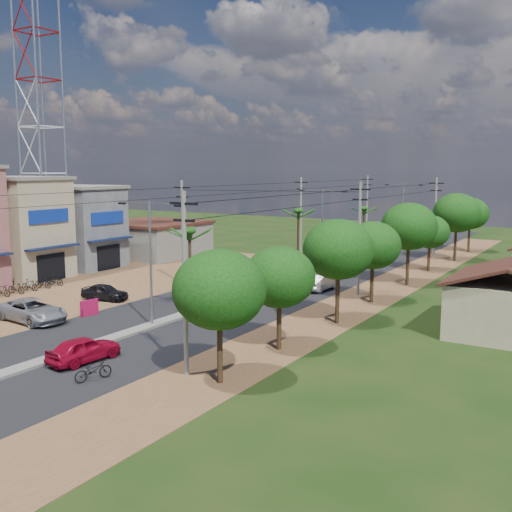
{
  "coord_description": "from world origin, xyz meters",
  "views": [
    {
      "loc": [
        25.15,
        -28.16,
        10.06
      ],
      "look_at": [
        0.07,
        12.54,
        3.0
      ],
      "focal_mm": 42.0,
      "sensor_mm": 36.0,
      "label": 1
    }
  ],
  "objects_px": {
    "roadside_sign": "(89,308)",
    "parked_scooter_row": "(2,291)",
    "car_red_near": "(84,350)",
    "car_silver_mid": "(321,283)",
    "moto_rider_east": "(93,371)",
    "car_parked_dark": "(105,292)",
    "car_white_far": "(259,265)",
    "car_parked_silver": "(32,311)"
  },
  "relations": [
    {
      "from": "roadside_sign",
      "to": "parked_scooter_row",
      "type": "xyz_separation_m",
      "value": [
        -10.57,
        0.77,
        -0.07
      ]
    },
    {
      "from": "car_red_near",
      "to": "parked_scooter_row",
      "type": "bearing_deg",
      "value": -17.55
    },
    {
      "from": "car_silver_mid",
      "to": "moto_rider_east",
      "type": "distance_m",
      "value": 24.99
    },
    {
      "from": "roadside_sign",
      "to": "car_red_near",
      "type": "bearing_deg",
      "value": -32.6
    },
    {
      "from": "car_parked_dark",
      "to": "moto_rider_east",
      "type": "height_order",
      "value": "car_parked_dark"
    },
    {
      "from": "car_silver_mid",
      "to": "parked_scooter_row",
      "type": "bearing_deg",
      "value": 40.33
    },
    {
      "from": "car_white_far",
      "to": "car_parked_dark",
      "type": "xyz_separation_m",
      "value": [
        -3.2,
        -17.35,
        -0.04
      ]
    },
    {
      "from": "car_white_far",
      "to": "parked_scooter_row",
      "type": "distance_m",
      "value": 23.44
    },
    {
      "from": "car_parked_silver",
      "to": "moto_rider_east",
      "type": "xyz_separation_m",
      "value": [
        11.72,
        -5.75,
        -0.25
      ]
    },
    {
      "from": "car_parked_dark",
      "to": "parked_scooter_row",
      "type": "relative_size",
      "value": 0.33
    },
    {
      "from": "car_parked_dark",
      "to": "car_parked_silver",
      "type": "bearing_deg",
      "value": 175.38
    },
    {
      "from": "car_parked_silver",
      "to": "roadside_sign",
      "type": "bearing_deg",
      "value": -28.0
    },
    {
      "from": "car_red_near",
      "to": "car_silver_mid",
      "type": "height_order",
      "value": "car_red_near"
    },
    {
      "from": "car_silver_mid",
      "to": "car_parked_dark",
      "type": "distance_m",
      "value": 17.36
    },
    {
      "from": "car_parked_dark",
      "to": "roadside_sign",
      "type": "relative_size",
      "value": 2.69
    },
    {
      "from": "car_red_near",
      "to": "roadside_sign",
      "type": "xyz_separation_m",
      "value": [
        -7.22,
        7.08,
        -0.11
      ]
    },
    {
      "from": "roadside_sign",
      "to": "moto_rider_east",
      "type": "bearing_deg",
      "value": -30.33
    },
    {
      "from": "car_red_near",
      "to": "moto_rider_east",
      "type": "xyz_separation_m",
      "value": [
        2.5,
        -1.72,
        -0.19
      ]
    },
    {
      "from": "car_silver_mid",
      "to": "roadside_sign",
      "type": "height_order",
      "value": "car_silver_mid"
    },
    {
      "from": "car_white_far",
      "to": "parked_scooter_row",
      "type": "bearing_deg",
      "value": -126.9
    },
    {
      "from": "car_parked_silver",
      "to": "car_silver_mid",
      "type": "bearing_deg",
      "value": -26.22
    },
    {
      "from": "car_parked_dark",
      "to": "roadside_sign",
      "type": "bearing_deg",
      "value": -156.67
    },
    {
      "from": "car_parked_silver",
      "to": "car_parked_dark",
      "type": "bearing_deg",
      "value": 10.8
    },
    {
      "from": "car_silver_mid",
      "to": "moto_rider_east",
      "type": "relative_size",
      "value": 2.14
    },
    {
      "from": "car_red_near",
      "to": "car_white_far",
      "type": "height_order",
      "value": "car_red_near"
    },
    {
      "from": "car_silver_mid",
      "to": "car_parked_dark",
      "type": "height_order",
      "value": "car_silver_mid"
    },
    {
      "from": "car_white_far",
      "to": "roadside_sign",
      "type": "bearing_deg",
      "value": -100.06
    },
    {
      "from": "car_red_near",
      "to": "car_parked_silver",
      "type": "relative_size",
      "value": 0.75
    },
    {
      "from": "moto_rider_east",
      "to": "roadside_sign",
      "type": "height_order",
      "value": "roadside_sign"
    },
    {
      "from": "moto_rider_east",
      "to": "car_silver_mid",
      "type": "bearing_deg",
      "value": -71.4
    },
    {
      "from": "car_silver_mid",
      "to": "car_parked_dark",
      "type": "relative_size",
      "value": 1.08
    },
    {
      "from": "car_white_far",
      "to": "moto_rider_east",
      "type": "relative_size",
      "value": 2.45
    },
    {
      "from": "car_red_near",
      "to": "car_parked_silver",
      "type": "height_order",
      "value": "car_parked_silver"
    },
    {
      "from": "car_white_far",
      "to": "car_parked_dark",
      "type": "height_order",
      "value": "car_white_far"
    },
    {
      "from": "car_white_far",
      "to": "parked_scooter_row",
      "type": "xyz_separation_m",
      "value": [
        -11.07,
        -20.66,
        -0.16
      ]
    },
    {
      "from": "car_silver_mid",
      "to": "car_red_near",
      "type": "bearing_deg",
      "value": 86.94
    },
    {
      "from": "moto_rider_east",
      "to": "car_white_far",
      "type": "bearing_deg",
      "value": -54.38
    },
    {
      "from": "car_parked_dark",
      "to": "moto_rider_east",
      "type": "bearing_deg",
      "value": -146.27
    },
    {
      "from": "car_red_near",
      "to": "car_parked_silver",
      "type": "bearing_deg",
      "value": -17.32
    },
    {
      "from": "car_parked_silver",
      "to": "roadside_sign",
      "type": "distance_m",
      "value": 3.66
    },
    {
      "from": "car_red_near",
      "to": "car_silver_mid",
      "type": "bearing_deg",
      "value": -89.93
    },
    {
      "from": "car_white_far",
      "to": "car_parked_silver",
      "type": "xyz_separation_m",
      "value": [
        -2.5,
        -24.48,
        0.08
      ]
    }
  ]
}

